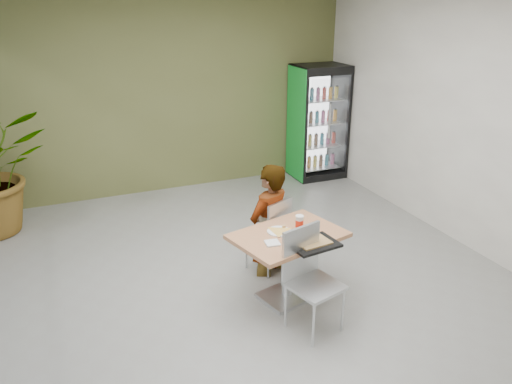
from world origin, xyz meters
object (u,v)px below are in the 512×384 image
dining_table (288,252)px  chair_near (308,271)px  cafeteria_tray (313,244)px  soda_cup (299,223)px  beverage_fridge (318,122)px  chair_far (273,230)px  seated_woman (269,231)px

dining_table → chair_near: size_ratio=1.22×
dining_table → cafeteria_tray: (0.11, -0.32, 0.23)m
dining_table → soda_cup: 0.33m
dining_table → beverage_fridge: beverage_fridge is taller
chair_far → soda_cup: size_ratio=5.89×
chair_near → beverage_fridge: (2.20, 3.74, 0.37)m
dining_table → chair_near: 0.48m
chair_near → beverage_fridge: 4.36m
chair_near → cafeteria_tray: (0.14, 0.16, 0.18)m
chair_near → soda_cup: (0.18, 0.53, 0.24)m
seated_woman → soda_cup: bearing=74.5°
chair_near → seated_woman: seated_woman is taller
dining_table → seated_woman: size_ratio=0.77×
soda_cup → beverage_fridge: size_ratio=0.08×
beverage_fridge → chair_far: bearing=-127.0°
cafeteria_tray → chair_near: bearing=-131.5°
soda_cup → seated_woman: bearing=99.3°
dining_table → chair_near: bearing=-93.1°
seated_woman → cafeteria_tray: bearing=68.3°
seated_woman → chair_far: bearing=113.4°
cafeteria_tray → beverage_fridge: bearing=60.0°
beverage_fridge → soda_cup: bearing=-121.6°
chair_far → seated_woman: seated_woman is taller
chair_far → beverage_fridge: 3.43m
chair_near → soda_cup: size_ratio=6.60×
beverage_fridge → dining_table: bearing=-123.1°
dining_table → cafeteria_tray: 0.41m
seated_woman → beverage_fridge: beverage_fridge is taller
seated_woman → soda_cup: (0.09, -0.55, 0.33)m
dining_table → seated_woman: bearing=84.3°
chair_far → chair_near: (-0.13, -1.04, 0.06)m
soda_cup → beverage_fridge: beverage_fridge is taller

